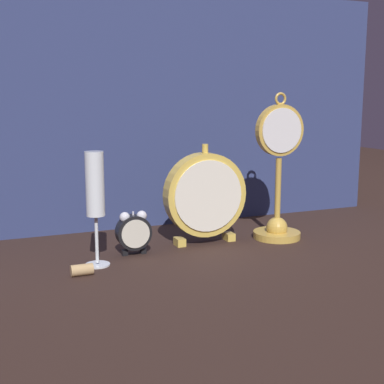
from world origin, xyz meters
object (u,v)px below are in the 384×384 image
(mantel_clock_silver, at_px, (205,195))
(champagne_flute, at_px, (95,193))
(alarm_clock_twin_bell, at_px, (134,231))
(pocket_watch_on_stand, at_px, (278,184))
(wine_cork, at_px, (82,270))

(mantel_clock_silver, relative_size, champagne_flute, 1.00)
(alarm_clock_twin_bell, bearing_deg, mantel_clock_silver, 8.29)
(pocket_watch_on_stand, height_order, mantel_clock_silver, pocket_watch_on_stand)
(champagne_flute, bearing_deg, mantel_clock_silver, 14.82)
(pocket_watch_on_stand, bearing_deg, alarm_clock_twin_bell, -179.83)
(pocket_watch_on_stand, distance_m, wine_cork, 0.51)
(mantel_clock_silver, xyz_separation_m, wine_cork, (-0.31, -0.12, -0.10))
(champagne_flute, distance_m, wine_cork, 0.15)
(alarm_clock_twin_bell, height_order, champagne_flute, champagne_flute)
(pocket_watch_on_stand, relative_size, champagne_flute, 1.50)
(pocket_watch_on_stand, height_order, champagne_flute, pocket_watch_on_stand)
(alarm_clock_twin_bell, height_order, mantel_clock_silver, mantel_clock_silver)
(pocket_watch_on_stand, xyz_separation_m, mantel_clock_silver, (-0.18, 0.03, -0.02))
(alarm_clock_twin_bell, xyz_separation_m, mantel_clock_silver, (0.18, 0.03, 0.06))
(pocket_watch_on_stand, bearing_deg, wine_cork, -168.93)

